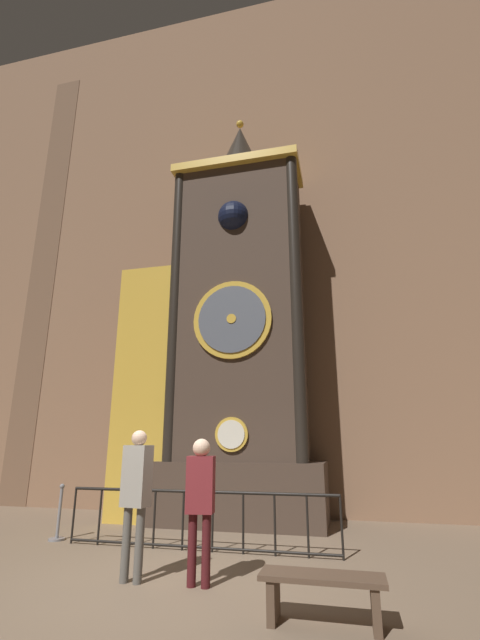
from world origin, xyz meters
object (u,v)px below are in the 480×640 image
clock_tower (223,337)px  visitor_bench (323,589)px  visitor_near (136,488)px  visitor_far (200,494)px  stanchion_post (58,522)px

clock_tower → visitor_bench: 6.49m
visitor_near → visitor_far: bearing=12.6°
clock_tower → stanchion_post: clock_tower is taller
stanchion_post → visitor_bench: (4.77, -2.56, 0.01)m
visitor_near → stanchion_post: 3.12m
visitor_far → visitor_bench: size_ratio=1.42×
stanchion_post → clock_tower: bearing=42.4°
visitor_bench → visitor_near: bearing=163.3°
visitor_far → visitor_bench: 1.85m
visitor_far → stanchion_post: visitor_far is taller
visitor_near → visitor_bench: bearing=-7.5°
clock_tower → stanchion_post: 4.94m
visitor_far → stanchion_post: 3.79m
clock_tower → visitor_bench: size_ratio=8.40×
visitor_near → stanchion_post: visitor_near is taller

